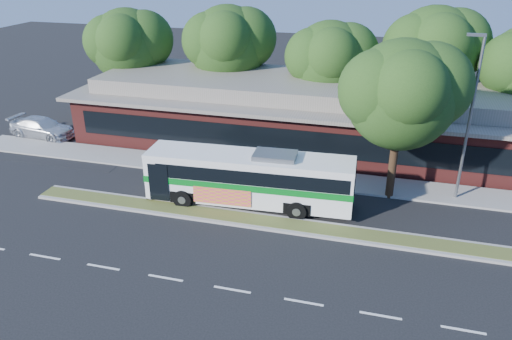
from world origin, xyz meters
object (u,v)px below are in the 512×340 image
Objects in this scene: sedan at (42,128)px; lamp_post at (470,115)px; transit_bus at (250,175)px; sidewalk_tree at (410,92)px.

lamp_post is at bearing -90.00° from sedan.
transit_bus is 1.28× the size of sidewalk_tree.
sedan is 0.57× the size of sidewalk_tree.
transit_bus is 2.26× the size of sedan.
sidewalk_tree is at bearing 18.36° from transit_bus.
sidewalk_tree reaches higher than transit_bus.
sidewalk_tree is at bearing -91.84° from sedan.
transit_bus is at bearing -158.60° from sidewalk_tree.
transit_bus is 18.69m from sedan.
lamp_post is 0.80× the size of transit_bus.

